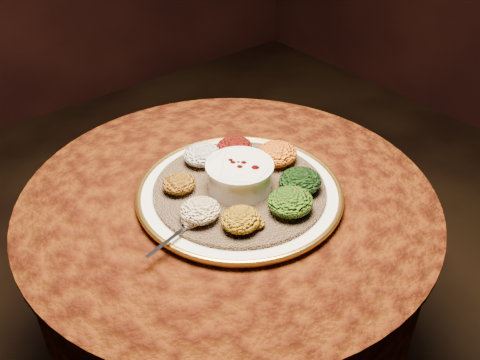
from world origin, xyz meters
TOP-DOWN VIEW (x-y plane):
  - table at (0.00, 0.00)m, footprint 0.96×0.96m
  - platter at (0.02, -0.02)m, footprint 0.56×0.56m
  - injera at (0.02, -0.02)m, footprint 0.40×0.40m
  - stew_bowl at (0.02, -0.02)m, footprint 0.15×0.15m
  - spoon at (-0.16, -0.06)m, footprint 0.14×0.05m
  - portion_ayib at (0.01, 0.11)m, footprint 0.09×0.09m
  - portion_kitfo at (0.09, 0.09)m, footprint 0.09×0.09m
  - portion_tikil at (0.15, 0.00)m, footprint 0.10×0.10m
  - portion_gomen at (0.11, -0.11)m, footprint 0.10×0.09m
  - portion_mixveg at (0.05, -0.15)m, footprint 0.10×0.09m
  - portion_kik at (-0.07, -0.13)m, footprint 0.08×0.08m
  - portion_timatim at (-0.12, -0.05)m, footprint 0.09×0.08m
  - portion_shiro at (-0.09, 0.06)m, footprint 0.08×0.07m

SIDE VIEW (x-z plane):
  - table at x=0.00m, z-range 0.19..0.92m
  - platter at x=0.02m, z-range 0.73..0.76m
  - injera at x=0.02m, z-range 0.75..0.76m
  - spoon at x=-0.16m, z-range 0.76..0.77m
  - portion_shiro at x=-0.09m, z-range 0.76..0.80m
  - portion_kik at x=-0.07m, z-range 0.76..0.80m
  - portion_timatim at x=-0.12m, z-range 0.76..0.80m
  - portion_kitfo at x=0.09m, z-range 0.76..0.81m
  - portion_ayib at x=0.01m, z-range 0.76..0.81m
  - portion_gomen at x=0.11m, z-range 0.76..0.81m
  - portion_mixveg at x=0.05m, z-range 0.76..0.81m
  - portion_tikil at x=0.15m, z-range 0.76..0.81m
  - stew_bowl at x=0.02m, z-range 0.77..0.83m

